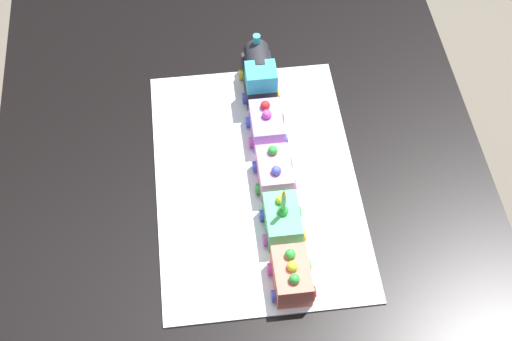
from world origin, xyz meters
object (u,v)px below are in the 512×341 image
(cake_car_caboose_lavender, at_px, (267,125))
(cake_car_flatbed_bubblegum, at_px, (274,171))
(cake_car_gondola_mint_green, at_px, (282,220))
(cake_locomotive, at_px, (259,74))
(birthday_candle, at_px, (284,200))
(dining_table, at_px, (244,214))
(cake_car_tanker_coral, at_px, (292,275))

(cake_car_caboose_lavender, bearing_deg, cake_car_flatbed_bubblegum, 0.00)
(cake_car_flatbed_bubblegum, xyz_separation_m, cake_car_gondola_mint_green, (0.12, 0.00, 0.00))
(cake_locomotive, height_order, cake_car_gondola_mint_green, cake_locomotive)
(cake_locomotive, xyz_separation_m, birthday_candle, (0.37, 0.00, 0.05))
(cake_locomotive, distance_m, cake_car_caboose_lavender, 0.13)
(cake_car_caboose_lavender, distance_m, cake_car_gondola_mint_green, 0.24)
(cake_locomotive, distance_m, cake_car_flatbed_bubblegum, 0.25)
(dining_table, xyz_separation_m, cake_locomotive, (-0.25, 0.06, 0.16))
(dining_table, relative_size, cake_car_flatbed_bubblegum, 14.00)
(cake_locomotive, height_order, birthday_candle, birthday_candle)
(cake_car_gondola_mint_green, distance_m, cake_car_tanker_coral, 0.12)
(cake_car_gondola_mint_green, relative_size, birthday_candle, 1.75)
(cake_locomotive, bearing_deg, dining_table, -13.81)
(dining_table, bearing_deg, birthday_candle, 28.11)
(dining_table, distance_m, cake_car_gondola_mint_green, 0.19)
(cake_locomotive, xyz_separation_m, cake_car_gondola_mint_green, (0.36, 0.00, -0.02))
(cake_car_caboose_lavender, xyz_separation_m, cake_car_tanker_coral, (0.35, 0.00, 0.00))
(cake_car_caboose_lavender, distance_m, cake_car_tanker_coral, 0.35)
(cake_locomotive, bearing_deg, birthday_candle, 0.00)
(cake_car_gondola_mint_green, bearing_deg, cake_locomotive, -180.00)
(cake_car_caboose_lavender, height_order, cake_car_tanker_coral, same)
(dining_table, relative_size, cake_car_tanker_coral, 14.00)
(cake_car_caboose_lavender, xyz_separation_m, birthday_candle, (0.24, -0.00, 0.07))
(cake_car_tanker_coral, xyz_separation_m, birthday_candle, (-0.12, -0.00, 0.07))
(dining_table, height_order, cake_car_caboose_lavender, cake_car_caboose_lavender)
(cake_car_flatbed_bubblegum, distance_m, cake_car_gondola_mint_green, 0.12)
(dining_table, distance_m, cake_car_caboose_lavender, 0.20)
(dining_table, bearing_deg, cake_car_caboose_lavender, 153.23)
(dining_table, height_order, cake_locomotive, cake_locomotive)
(dining_table, distance_m, cake_locomotive, 0.30)
(cake_car_caboose_lavender, distance_m, cake_car_flatbed_bubblegum, 0.12)
(cake_locomotive, xyz_separation_m, cake_car_tanker_coral, (0.48, 0.00, -0.02))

